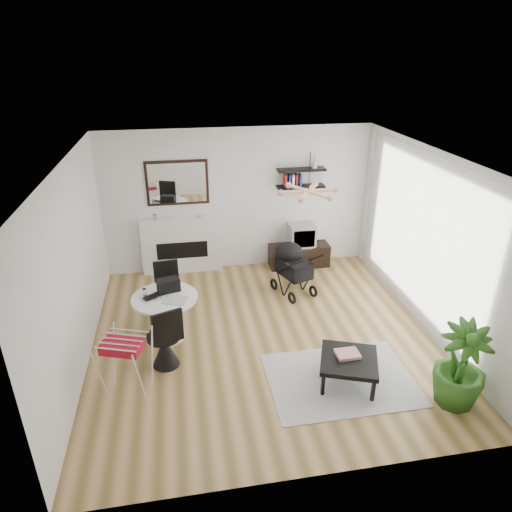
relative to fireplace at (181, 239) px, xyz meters
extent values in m
plane|color=olive|center=(1.10, -2.42, -0.69)|extent=(5.00, 5.00, 0.00)
plane|color=white|center=(1.10, -2.42, 2.01)|extent=(5.00, 5.00, 0.00)
plane|color=white|center=(1.10, 0.08, 0.66)|extent=(5.00, 0.00, 5.00)
plane|color=white|center=(-1.40, -2.42, 0.66)|extent=(0.00, 5.00, 5.00)
plane|color=white|center=(3.60, -2.42, 0.66)|extent=(0.00, 5.00, 5.00)
cube|color=white|center=(3.50, -2.22, 0.66)|extent=(0.04, 3.60, 2.60)
cube|color=white|center=(0.00, 0.00, -0.14)|extent=(1.50, 0.15, 1.10)
cube|color=black|center=(0.00, -0.06, -0.21)|extent=(0.95, 0.06, 0.32)
cube|color=black|center=(0.00, 0.06, 1.06)|extent=(1.12, 0.03, 0.82)
cube|color=white|center=(0.00, 0.04, 1.06)|extent=(1.02, 0.01, 0.72)
cube|color=black|center=(2.27, -0.05, 0.91)|extent=(0.90, 0.25, 0.04)
cube|color=black|center=(2.27, -0.05, 1.23)|extent=(0.90, 0.25, 0.04)
cube|color=black|center=(2.27, -0.14, -0.47)|extent=(1.17, 0.41, 0.44)
cube|color=#B0B1B3|center=(2.30, -0.14, -0.03)|extent=(0.49, 0.43, 0.43)
cube|color=black|center=(2.30, -0.35, -0.03)|extent=(0.41, 0.01, 0.34)
cylinder|color=white|center=(-0.30, -2.19, -0.66)|extent=(0.52, 0.52, 0.06)
cylinder|color=white|center=(-0.30, -2.19, -0.33)|extent=(0.13, 0.13, 0.61)
cylinder|color=white|center=(-0.30, -2.19, 0.00)|extent=(0.96, 0.96, 0.04)
imported|color=black|center=(-0.42, -2.20, 0.03)|extent=(0.40, 0.37, 0.03)
cube|color=black|center=(-0.24, -2.01, 0.11)|extent=(0.36, 0.27, 0.19)
cube|color=silver|center=(-0.15, -2.31, 0.02)|extent=(0.40, 0.37, 0.01)
cylinder|color=white|center=(-0.58, -2.09, 0.07)|extent=(0.06, 0.06, 0.10)
cylinder|color=black|center=(-0.26, -1.59, -0.25)|extent=(0.43, 0.43, 0.05)
cone|color=black|center=(-0.26, -1.59, -0.48)|extent=(0.35, 0.35, 0.41)
cube|color=black|center=(-0.28, -1.39, 0.00)|extent=(0.39, 0.07, 0.44)
cylinder|color=black|center=(-0.33, -2.83, -0.22)|extent=(0.45, 0.45, 0.05)
cone|color=black|center=(-0.33, -2.83, -0.47)|extent=(0.37, 0.37, 0.43)
cube|color=black|center=(-0.26, -3.02, 0.04)|extent=(0.40, 0.18, 0.46)
cube|color=maroon|center=(-0.78, -3.31, 0.04)|extent=(0.54, 0.42, 0.13)
cube|color=black|center=(1.89, -1.18, -0.20)|extent=(0.60, 0.72, 0.29)
ellipsoid|color=black|center=(1.83, -1.01, 0.03)|extent=(0.49, 0.49, 0.35)
cylinder|color=black|center=(2.03, -1.54, 0.28)|extent=(0.43, 0.19, 0.03)
torus|color=black|center=(1.58, -0.99, -0.59)|extent=(0.12, 0.22, 0.21)
torus|color=black|center=(2.00, -0.83, -0.59)|extent=(0.12, 0.22, 0.21)
torus|color=black|center=(1.78, -1.53, -0.59)|extent=(0.12, 0.22, 0.21)
torus|color=black|center=(2.20, -1.37, -0.59)|extent=(0.12, 0.22, 0.21)
cube|color=#AAAAAA|center=(1.94, -3.56, -0.68)|extent=(1.90, 1.37, 0.01)
cube|color=black|center=(2.00, -3.61, -0.34)|extent=(0.92, 0.92, 0.06)
cube|color=black|center=(1.61, -3.79, -0.52)|extent=(0.04, 0.04, 0.31)
cube|color=black|center=(2.18, -4.00, -0.52)|extent=(0.04, 0.04, 0.31)
cube|color=black|center=(1.82, -3.22, -0.52)|extent=(0.04, 0.04, 0.31)
cube|color=black|center=(2.39, -3.43, -0.52)|extent=(0.04, 0.04, 0.31)
cube|color=#E34D38|center=(2.00, -3.55, -0.29)|extent=(0.30, 0.24, 0.04)
imported|color=#2C621C|center=(3.16, -4.18, -0.13)|extent=(0.72, 0.72, 1.10)
camera|label=1|loc=(0.01, -8.05, 3.34)|focal=32.00mm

